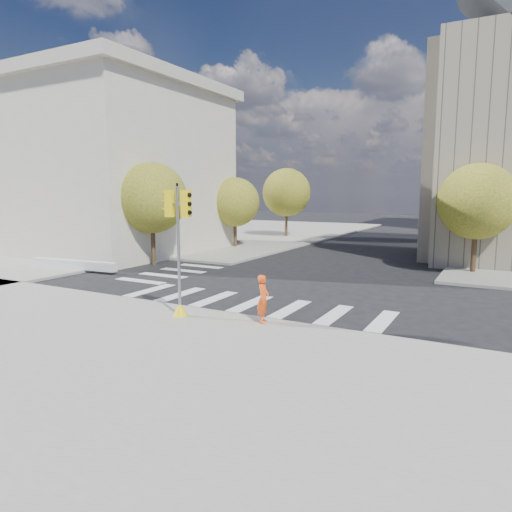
# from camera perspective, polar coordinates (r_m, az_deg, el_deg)

# --- Properties ---
(ground) EXTENTS (160.00, 160.00, 0.00)m
(ground) POSITION_cam_1_polar(r_m,az_deg,el_deg) (20.58, 2.29, -4.84)
(ground) COLOR black
(ground) RESTS_ON ground
(sidewalk_near) EXTENTS (30.00, 14.00, 0.15)m
(sidewalk_near) POSITION_cam_1_polar(r_m,az_deg,el_deg) (12.15, -22.13, -14.30)
(sidewalk_near) COLOR gray
(sidewalk_near) RESTS_ON ground
(sidewalk_far_left) EXTENTS (28.00, 40.00, 0.15)m
(sidewalk_far_left) POSITION_cam_1_polar(r_m,az_deg,el_deg) (52.82, -4.70, 3.08)
(sidewalk_far_left) COLOR gray
(sidewalk_far_left) RESTS_ON ground
(classical_building) EXTENTS (19.00, 15.00, 12.70)m
(classical_building) POSITION_cam_1_polar(r_m,az_deg,el_deg) (38.89, -19.74, 10.29)
(classical_building) COLOR beige
(classical_building) RESTS_ON ground
(tree_lw_near) EXTENTS (4.40, 4.40, 6.41)m
(tree_lw_near) POSITION_cam_1_polar(r_m,az_deg,el_deg) (29.31, -12.90, 7.08)
(tree_lw_near) COLOR #382616
(tree_lw_near) RESTS_ON ground
(tree_lw_mid) EXTENTS (4.00, 4.00, 5.77)m
(tree_lw_mid) POSITION_cam_1_polar(r_m,az_deg,el_deg) (37.41, -2.64, 6.74)
(tree_lw_mid) COLOR #382616
(tree_lw_mid) RESTS_ON ground
(tree_lw_far) EXTENTS (4.80, 4.80, 6.95)m
(tree_lw_far) POSITION_cam_1_polar(r_m,az_deg,el_deg) (46.25, 3.84, 7.93)
(tree_lw_far) COLOR #382616
(tree_lw_far) RESTS_ON ground
(tree_re_near) EXTENTS (4.20, 4.20, 6.16)m
(tree_re_near) POSITION_cam_1_polar(r_m,az_deg,el_deg) (28.04, 25.92, 6.14)
(tree_re_near) COLOR #382616
(tree_re_near) RESTS_ON ground
(tree_re_mid) EXTENTS (4.60, 4.60, 6.66)m
(tree_re_mid) POSITION_cam_1_polar(r_m,az_deg,el_deg) (40.03, 26.80, 6.83)
(tree_re_mid) COLOR #382616
(tree_re_mid) RESTS_ON ground
(tree_re_far) EXTENTS (4.00, 4.00, 5.88)m
(tree_re_far) POSITION_cam_1_polar(r_m,az_deg,el_deg) (52.03, 27.22, 6.34)
(tree_re_far) COLOR #382616
(tree_re_far) RESTS_ON ground
(lamp_near) EXTENTS (0.35, 0.18, 8.11)m
(lamp_near) POSITION_cam_1_polar(r_m,az_deg,el_deg) (32.02, 27.23, 7.13)
(lamp_near) COLOR black
(lamp_near) RESTS_ON sidewalk_far_right
(lamp_far) EXTENTS (0.35, 0.18, 8.11)m
(lamp_far) POSITION_cam_1_polar(r_m,az_deg,el_deg) (46.01, 27.70, 7.09)
(lamp_far) COLOR black
(lamp_far) RESTS_ON sidewalk_far_right
(traffic_signal) EXTENTS (1.07, 0.56, 4.73)m
(traffic_signal) POSITION_cam_1_polar(r_m,az_deg,el_deg) (16.37, -9.62, -0.57)
(traffic_signal) COLOR yellow
(traffic_signal) RESTS_ON sidewalk_near
(photographer) EXTENTS (0.50, 0.67, 1.65)m
(photographer) POSITION_cam_1_polar(r_m,az_deg,el_deg) (15.55, 0.91, -5.36)
(photographer) COLOR #F15016
(photographer) RESTS_ON sidewalk_near
(planter_wall) EXTENTS (6.01, 1.04, 0.50)m
(planter_wall) POSITION_cam_1_polar(r_m,az_deg,el_deg) (28.57, -21.87, -0.98)
(planter_wall) COLOR silver
(planter_wall) RESTS_ON sidewalk_left_near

